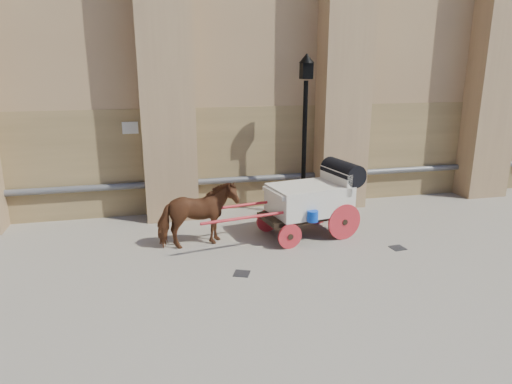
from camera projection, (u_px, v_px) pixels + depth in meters
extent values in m
plane|color=gray|center=(231.00, 266.00, 9.75)|extent=(90.00, 90.00, 0.00)
cube|color=#997D4E|center=(271.00, 156.00, 13.68)|extent=(44.00, 0.35, 3.00)
cylinder|color=#59595B|center=(273.00, 178.00, 13.58)|extent=(42.00, 0.18, 0.18)
cube|color=beige|center=(130.00, 128.00, 12.34)|extent=(0.42, 0.04, 0.32)
imported|color=brown|center=(198.00, 215.00, 10.60)|extent=(1.93, 1.12, 1.54)
cube|color=black|center=(305.00, 214.00, 11.36)|extent=(2.33, 1.36, 0.12)
cube|color=beige|center=(309.00, 199.00, 11.29)|extent=(2.08, 1.55, 0.70)
cube|color=beige|center=(336.00, 180.00, 11.47)|extent=(0.36, 1.25, 0.55)
cube|color=beige|center=(279.00, 193.00, 10.90)|extent=(0.53, 1.14, 0.10)
cylinder|color=black|center=(343.00, 172.00, 11.49)|extent=(0.76, 1.32, 0.56)
cylinder|color=red|center=(344.00, 222.00, 11.13)|extent=(0.89, 0.21, 0.90)
cylinder|color=red|center=(318.00, 208.00, 12.22)|extent=(0.89, 0.21, 0.90)
cylinder|color=red|center=(290.00, 236.00, 10.60)|extent=(0.60, 0.16, 0.60)
cylinder|color=red|center=(268.00, 220.00, 11.69)|extent=(0.60, 0.16, 0.60)
cylinder|color=red|center=(251.00, 217.00, 10.26)|extent=(2.37, 0.48, 0.07)
cylinder|color=red|center=(237.00, 206.00, 11.05)|extent=(2.37, 0.48, 0.07)
cylinder|color=#0A40C6|center=(313.00, 216.00, 10.62)|extent=(0.26, 0.26, 0.26)
cylinder|color=black|center=(304.00, 150.00, 12.58)|extent=(0.12, 0.12, 3.74)
cone|color=black|center=(302.00, 208.00, 13.04)|extent=(0.37, 0.37, 0.37)
cube|color=black|center=(306.00, 70.00, 12.00)|extent=(0.29, 0.29, 0.44)
cone|color=black|center=(307.00, 58.00, 11.92)|extent=(0.42, 0.42, 0.25)
cube|color=black|center=(242.00, 273.00, 9.38)|extent=(0.42, 0.42, 0.01)
cube|color=black|center=(398.00, 248.00, 10.69)|extent=(0.35, 0.35, 0.01)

